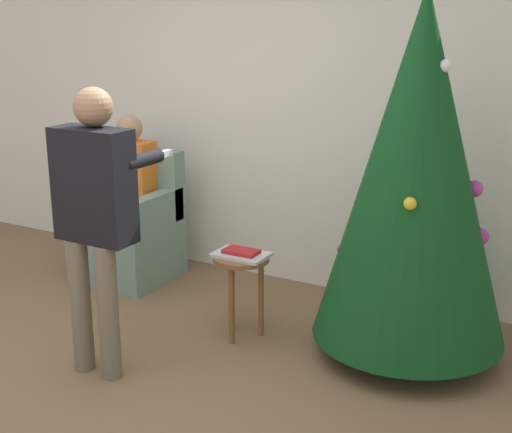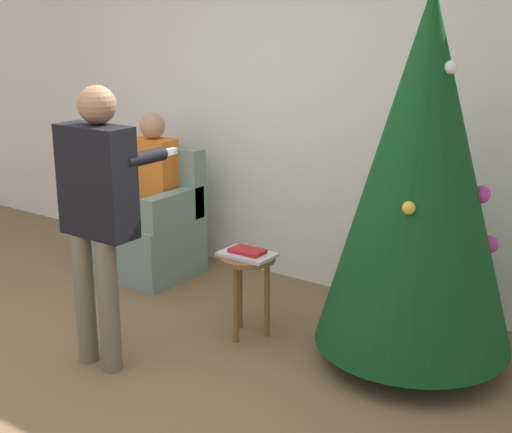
# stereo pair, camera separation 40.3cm
# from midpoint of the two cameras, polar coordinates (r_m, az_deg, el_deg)

# --- Properties ---
(ground_plane) EXTENTS (14.00, 14.00, 0.00)m
(ground_plane) POSITION_cam_midpoint_polar(r_m,az_deg,el_deg) (4.16, -17.21, -14.05)
(ground_plane) COLOR brown
(wall_back) EXTENTS (8.00, 0.06, 2.70)m
(wall_back) POSITION_cam_midpoint_polar(r_m,az_deg,el_deg) (5.41, -1.08, 8.85)
(wall_back) COLOR silver
(wall_back) RESTS_ON ground_plane
(christmas_tree) EXTENTS (1.15, 1.15, 2.20)m
(christmas_tree) POSITION_cam_midpoint_polar(r_m,az_deg,el_deg) (4.15, 10.04, 3.69)
(christmas_tree) COLOR brown
(christmas_tree) RESTS_ON ground_plane
(armchair) EXTENTS (0.68, 0.65, 1.00)m
(armchair) POSITION_cam_midpoint_polar(r_m,az_deg,el_deg) (5.70, -12.04, -1.29)
(armchair) COLOR gray
(armchair) RESTS_ON ground_plane
(person_seated) EXTENTS (0.36, 0.46, 1.28)m
(person_seated) POSITION_cam_midpoint_polar(r_m,az_deg,el_deg) (5.59, -12.41, 2.03)
(person_seated) COLOR #6B604C
(person_seated) RESTS_ON ground_plane
(person_standing) EXTENTS (0.47, 0.57, 1.65)m
(person_standing) POSITION_cam_midpoint_polar(r_m,az_deg,el_deg) (4.09, -15.55, 0.72)
(person_standing) COLOR #6B604C
(person_standing) RESTS_ON ground_plane
(side_stool) EXTENTS (0.36, 0.36, 0.55)m
(side_stool) POSITION_cam_midpoint_polar(r_m,az_deg,el_deg) (4.54, -3.74, -4.52)
(side_stool) COLOR brown
(side_stool) RESTS_ON ground_plane
(laptop) EXTENTS (0.34, 0.23, 0.02)m
(laptop) POSITION_cam_midpoint_polar(r_m,az_deg,el_deg) (4.50, -3.77, -3.11)
(laptop) COLOR silver
(laptop) RESTS_ON side_stool
(book) EXTENTS (0.22, 0.13, 0.02)m
(book) POSITION_cam_midpoint_polar(r_m,az_deg,el_deg) (4.49, -3.77, -2.85)
(book) COLOR #B21E23
(book) RESTS_ON laptop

